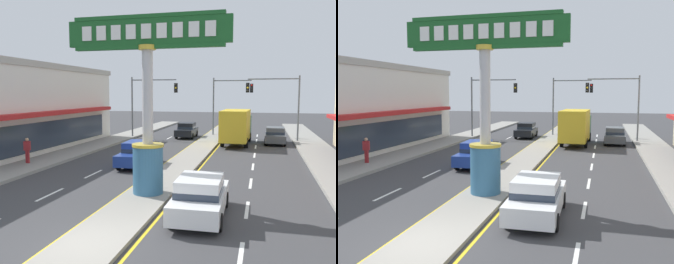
% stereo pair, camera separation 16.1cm
% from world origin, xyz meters
% --- Properties ---
extents(ground_plane, '(160.00, 160.00, 0.00)m').
position_xyz_m(ground_plane, '(0.00, 0.00, 0.00)').
color(ground_plane, '#3A3A3D').
extents(median_strip, '(2.12, 52.00, 0.14)m').
position_xyz_m(median_strip, '(0.00, 18.00, 0.07)').
color(median_strip, gray).
rests_on(median_strip, ground).
extents(sidewalk_left, '(2.78, 60.00, 0.18)m').
position_xyz_m(sidewalk_left, '(-9.05, 16.00, 0.09)').
color(sidewalk_left, gray).
rests_on(sidewalk_left, ground).
extents(sidewalk_right, '(2.78, 60.00, 0.18)m').
position_xyz_m(sidewalk_right, '(9.05, 16.00, 0.09)').
color(sidewalk_right, gray).
rests_on(sidewalk_right, ground).
extents(lane_markings, '(8.86, 52.00, 0.01)m').
position_xyz_m(lane_markings, '(0.00, 16.65, 0.00)').
color(lane_markings, silver).
rests_on(lane_markings, ground).
extents(district_sign, '(7.23, 1.41, 7.74)m').
position_xyz_m(district_sign, '(-0.00, 5.69, 3.78)').
color(district_sign, '#33668C').
rests_on(district_sign, median_strip).
extents(traffic_light_left_side, '(4.86, 0.46, 6.20)m').
position_xyz_m(traffic_light_left_side, '(-6.29, 25.85, 4.25)').
color(traffic_light_left_side, slate).
rests_on(traffic_light_left_side, ground).
extents(traffic_light_right_side, '(4.86, 0.46, 6.20)m').
position_xyz_m(traffic_light_right_side, '(6.29, 26.16, 4.25)').
color(traffic_light_right_side, slate).
rests_on(traffic_light_right_side, ground).
extents(traffic_light_median_far, '(4.20, 0.46, 6.20)m').
position_xyz_m(traffic_light_median_far, '(1.23, 29.74, 4.19)').
color(traffic_light_median_far, slate).
rests_on(traffic_light_median_far, ground).
extents(box_truck_near_right_lane, '(2.43, 6.97, 3.12)m').
position_xyz_m(box_truck_near_right_lane, '(2.65, 23.30, 1.69)').
color(box_truck_near_right_lane, '#14562D').
rests_on(box_truck_near_right_lane, ground).
extents(sedan_far_right_lane, '(1.90, 4.33, 1.53)m').
position_xyz_m(sedan_far_right_lane, '(2.71, 3.48, 0.79)').
color(sedan_far_right_lane, white).
rests_on(sedan_far_right_lane, ground).
extents(sedan_near_left_lane, '(1.88, 4.32, 1.53)m').
position_xyz_m(sedan_near_left_lane, '(-2.71, 27.62, 0.79)').
color(sedan_near_left_lane, black).
rests_on(sedan_near_left_lane, ground).
extents(sedan_mid_left_lane, '(1.89, 4.33, 1.53)m').
position_xyz_m(sedan_mid_left_lane, '(6.01, 24.75, 0.79)').
color(sedan_mid_left_lane, '#4C5156').
rests_on(sedan_mid_left_lane, ground).
extents(sedan_far_left_oncoming, '(2.03, 4.39, 1.53)m').
position_xyz_m(sedan_far_left_oncoming, '(-2.71, 12.13, 0.79)').
color(sedan_far_left_oncoming, navy).
rests_on(sedan_far_left_oncoming, ground).
extents(pedestrian_near_kerb, '(0.45, 0.35, 1.60)m').
position_xyz_m(pedestrian_near_kerb, '(-9.44, 10.36, 1.08)').
color(pedestrian_near_kerb, maroon).
rests_on(pedestrian_near_kerb, sidewalk_left).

